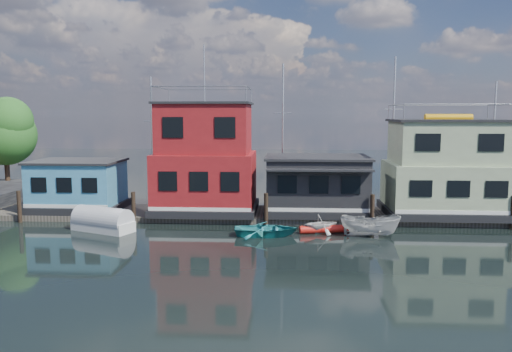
# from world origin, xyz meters

# --- Properties ---
(ground) EXTENTS (160.00, 160.00, 0.00)m
(ground) POSITION_xyz_m (0.00, 0.00, 0.00)
(ground) COLOR black
(ground) RESTS_ON ground
(dock) EXTENTS (48.00, 5.00, 0.40)m
(dock) POSITION_xyz_m (0.00, 12.00, 0.20)
(dock) COLOR #595147
(dock) RESTS_ON ground
(houseboat_blue) EXTENTS (6.40, 4.90, 3.66)m
(houseboat_blue) POSITION_xyz_m (-18.00, 12.00, 2.21)
(houseboat_blue) COLOR black
(houseboat_blue) RESTS_ON dock
(houseboat_red) EXTENTS (7.40, 5.90, 11.86)m
(houseboat_red) POSITION_xyz_m (-8.50, 12.00, 4.10)
(houseboat_red) COLOR black
(houseboat_red) RESTS_ON dock
(houseboat_dark) EXTENTS (7.40, 6.10, 4.06)m
(houseboat_dark) POSITION_xyz_m (-0.50, 11.98, 2.42)
(houseboat_dark) COLOR black
(houseboat_dark) RESTS_ON dock
(houseboat_green) EXTENTS (8.40, 5.90, 7.03)m
(houseboat_green) POSITION_xyz_m (8.50, 12.00, 3.55)
(houseboat_green) COLOR black
(houseboat_green) RESTS_ON dock
(pilings) EXTENTS (42.28, 0.28, 2.20)m
(pilings) POSITION_xyz_m (-0.33, 9.20, 1.10)
(pilings) COLOR #2D2116
(pilings) RESTS_ON ground
(background_masts) EXTENTS (36.40, 0.16, 12.00)m
(background_masts) POSITION_xyz_m (4.76, 18.00, 5.55)
(background_masts) COLOR silver
(background_masts) RESTS_ON ground
(dinghy_teal) EXTENTS (4.10, 3.09, 0.81)m
(dinghy_teal) POSITION_xyz_m (-3.87, 6.44, 0.40)
(dinghy_teal) COLOR teal
(dinghy_teal) RESTS_ON ground
(red_kayak) EXTENTS (3.40, 1.15, 0.49)m
(red_kayak) POSITION_xyz_m (-0.15, 7.42, 0.25)
(red_kayak) COLOR red
(red_kayak) RESTS_ON ground
(tarp_runabout) EXTENTS (4.35, 3.03, 1.65)m
(tarp_runabout) POSITION_xyz_m (-14.36, 7.10, 0.61)
(tarp_runabout) COLOR silver
(tarp_runabout) RESTS_ON ground
(dinghy_white) EXTENTS (2.82, 2.65, 1.19)m
(dinghy_white) POSITION_xyz_m (-0.49, 7.45, 0.60)
(dinghy_white) COLOR silver
(dinghy_white) RESTS_ON ground
(motorboat) EXTENTS (3.79, 1.94, 1.39)m
(motorboat) POSITION_xyz_m (2.46, 6.63, 0.70)
(motorboat) COLOR beige
(motorboat) RESTS_ON ground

